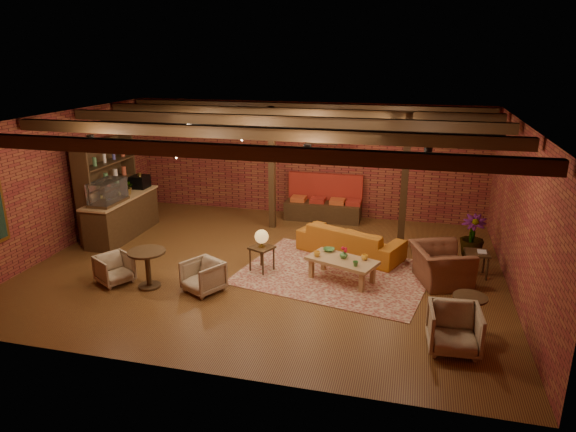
% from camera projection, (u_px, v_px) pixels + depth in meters
% --- Properties ---
extents(floor, '(10.00, 10.00, 0.00)m').
position_uv_depth(floor, '(267.00, 266.00, 11.29)').
color(floor, '#3E1D0F').
rests_on(floor, ground).
extents(ceiling, '(10.00, 8.00, 0.02)m').
position_uv_depth(ceiling, '(265.00, 120.00, 10.31)').
color(ceiling, black).
rests_on(ceiling, wall_back).
extents(wall_back, '(10.00, 0.02, 3.20)m').
position_uv_depth(wall_back, '(306.00, 159.00, 14.49)').
color(wall_back, maroon).
rests_on(wall_back, ground).
extents(wall_front, '(10.00, 0.02, 3.20)m').
position_uv_depth(wall_front, '(184.00, 272.00, 7.11)').
color(wall_front, maroon).
rests_on(wall_front, ground).
extents(wall_left, '(0.02, 8.00, 3.20)m').
position_uv_depth(wall_left, '(60.00, 182.00, 11.96)').
color(wall_left, maroon).
rests_on(wall_left, ground).
extents(wall_right, '(0.02, 8.00, 3.20)m').
position_uv_depth(wall_right, '(521.00, 214.00, 9.64)').
color(wall_right, maroon).
rests_on(wall_right, ground).
extents(ceiling_beams, '(9.80, 6.40, 0.22)m').
position_uv_depth(ceiling_beams, '(265.00, 126.00, 10.35)').
color(ceiling_beams, '#322010').
rests_on(ceiling_beams, ceiling).
extents(ceiling_pipe, '(9.60, 0.12, 0.12)m').
position_uv_depth(ceiling_pipe, '(285.00, 127.00, 11.90)').
color(ceiling_pipe, black).
rests_on(ceiling_pipe, ceiling).
extents(post_left, '(0.16, 0.16, 3.20)m').
position_uv_depth(post_left, '(272.00, 169.00, 13.34)').
color(post_left, '#322010').
rests_on(post_left, ground).
extents(post_right, '(0.16, 0.16, 3.20)m').
position_uv_depth(post_right, '(405.00, 182.00, 12.00)').
color(post_right, '#322010').
rests_on(post_right, ground).
extents(service_counter, '(0.80, 2.50, 1.60)m').
position_uv_depth(service_counter, '(121.00, 206.00, 12.92)').
color(service_counter, '#322010').
rests_on(service_counter, ground).
extents(plant_counter, '(0.35, 0.39, 0.30)m').
position_uv_depth(plant_counter, '(128.00, 188.00, 12.95)').
color(plant_counter, '#337F33').
rests_on(plant_counter, service_counter).
extents(shelving_hutch, '(0.52, 2.00, 2.40)m').
position_uv_depth(shelving_hutch, '(108.00, 189.00, 12.98)').
color(shelving_hutch, '#322010').
rests_on(shelving_hutch, ground).
extents(banquette, '(2.10, 0.70, 1.00)m').
position_uv_depth(banquette, '(323.00, 202.00, 14.28)').
color(banquette, maroon).
rests_on(banquette, ground).
extents(service_sign, '(0.86, 0.06, 0.30)m').
position_uv_depth(service_sign, '(321.00, 139.00, 13.29)').
color(service_sign, orange).
rests_on(service_sign, ceiling).
extents(ceiling_spotlights, '(6.40, 4.40, 0.28)m').
position_uv_depth(ceiling_spotlights, '(265.00, 137.00, 10.42)').
color(ceiling_spotlights, black).
rests_on(ceiling_spotlights, ceiling).
extents(rug, '(4.31, 3.60, 0.01)m').
position_uv_depth(rug, '(335.00, 273.00, 10.93)').
color(rug, maroon).
rests_on(rug, floor).
extents(sofa, '(2.60, 1.77, 0.71)m').
position_uv_depth(sofa, '(350.00, 241.00, 11.83)').
color(sofa, '#A15916').
rests_on(sofa, floor).
extents(coffee_table, '(1.55, 1.15, 0.73)m').
position_uv_depth(coffee_table, '(342.00, 261.00, 10.48)').
color(coffee_table, '#AA804F').
rests_on(coffee_table, floor).
extents(side_table_lamp, '(0.59, 0.59, 0.93)m').
position_uv_depth(side_table_lamp, '(262.00, 240.00, 10.86)').
color(side_table_lamp, '#322010').
rests_on(side_table_lamp, floor).
extents(round_table_left, '(0.74, 0.74, 0.77)m').
position_uv_depth(round_table_left, '(147.00, 263.00, 10.16)').
color(round_table_left, '#322010').
rests_on(round_table_left, floor).
extents(armchair_a, '(0.84, 0.85, 0.65)m').
position_uv_depth(armchair_a, '(114.00, 268.00, 10.41)').
color(armchair_a, '#C2B796').
rests_on(armchair_a, floor).
extents(armchair_b, '(0.89, 0.88, 0.69)m').
position_uv_depth(armchair_b, '(203.00, 275.00, 10.02)').
color(armchair_b, '#C2B796').
rests_on(armchair_b, floor).
extents(armchair_right, '(1.12, 1.37, 1.03)m').
position_uv_depth(armchair_right, '(441.00, 259.00, 10.34)').
color(armchair_right, brown).
rests_on(armchair_right, floor).
extents(side_table_book, '(0.52, 0.52, 0.56)m').
position_uv_depth(side_table_book, '(477.00, 254.00, 10.67)').
color(side_table_book, '#322010').
rests_on(side_table_book, floor).
extents(round_table_right, '(0.56, 0.56, 0.66)m').
position_uv_depth(round_table_right, '(469.00, 308.00, 8.53)').
color(round_table_right, '#322010').
rests_on(round_table_right, floor).
extents(armchair_far, '(0.83, 0.78, 0.80)m').
position_uv_depth(armchair_far, '(454.00, 327.00, 8.03)').
color(armchair_far, '#C2B796').
rests_on(armchair_far, floor).
extents(plant_tall, '(1.96, 1.96, 2.93)m').
position_uv_depth(plant_tall, '(477.00, 195.00, 11.44)').
color(plant_tall, '#4C7F4C').
rests_on(plant_tall, floor).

